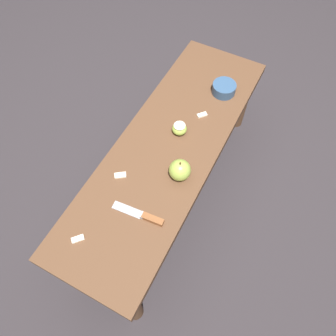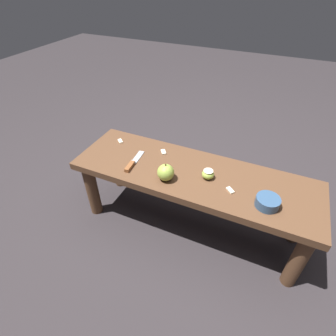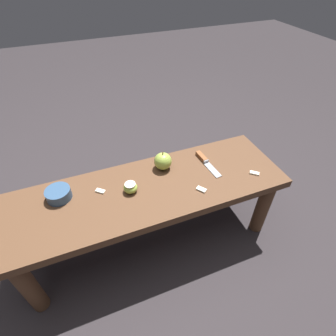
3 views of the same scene
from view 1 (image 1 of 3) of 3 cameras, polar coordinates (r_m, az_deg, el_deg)
The scene contains 9 objects.
ground_plane at distance 1.73m, azimuth 0.09°, elevation -3.87°, with size 8.00×8.00×0.00m, color #2D282B.
wooden_bench at distance 1.44m, azimuth 0.11°, elevation 2.29°, with size 1.30×0.41×0.41m.
knife at distance 1.21m, azimuth -3.91°, elevation -8.44°, with size 0.04×0.20×0.02m.
apple_whole at distance 1.26m, azimuth 2.07°, elevation -0.36°, with size 0.09×0.09×0.10m.
apple_cut at distance 1.40m, azimuth 2.01°, elevation 6.86°, with size 0.06×0.06×0.05m.
apple_slice_near_knife at distance 1.23m, azimuth -15.44°, elevation -11.81°, with size 0.05×0.04×0.01m.
apple_slice_center at distance 1.48m, azimuth 5.95°, elevation 9.19°, with size 0.05×0.04×0.01m.
apple_slice_near_bowl at distance 1.31m, azimuth -8.30°, elevation -1.26°, with size 0.05×0.05×0.01m.
bowl at distance 1.57m, azimuth 9.71°, elevation 13.50°, with size 0.11×0.11×0.05m.
Camera 1 is at (-0.70, -0.36, 1.54)m, focal length 35.00 mm.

